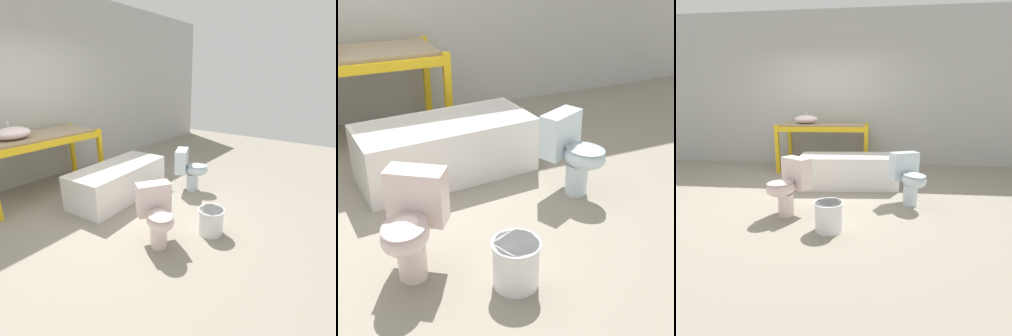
{
  "view_description": "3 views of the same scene",
  "coord_description": "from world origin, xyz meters",
  "views": [
    {
      "loc": [
        -1.94,
        -2.55,
        1.77
      ],
      "look_at": [
        0.61,
        -0.68,
        0.66
      ],
      "focal_mm": 28.0,
      "sensor_mm": 36.0,
      "label": 1
    },
    {
      "loc": [
        -0.47,
        -3.43,
        1.98
      ],
      "look_at": [
        0.75,
        -0.73,
        0.48
      ],
      "focal_mm": 50.0,
      "sensor_mm": 36.0,
      "label": 2
    },
    {
      "loc": [
        0.95,
        -3.87,
        1.27
      ],
      "look_at": [
        0.63,
        -0.7,
        0.52
      ],
      "focal_mm": 28.0,
      "sensor_mm": 36.0,
      "label": 3
    }
  ],
  "objects": [
    {
      "name": "ground_plane",
      "position": [
        0.0,
        0.0,
        0.0
      ],
      "size": [
        12.0,
        12.0,
        0.0
      ],
      "primitive_type": "plane",
      "color": "gray"
    },
    {
      "name": "warehouse_wall_rear",
      "position": [
        0.0,
        1.98,
        1.6
      ],
      "size": [
        10.8,
        0.08,
        3.2
      ],
      "color": "#ADADA8",
      "rests_on": "ground_plane"
    },
    {
      "name": "shelving_rack",
      "position": [
        0.02,
        1.38,
        0.8
      ],
      "size": [
        1.77,
        0.89,
        0.94
      ],
      "color": "yellow",
      "rests_on": "ground_plane"
    },
    {
      "name": "sink_basin",
      "position": [
        -0.33,
        1.32,
        1.02
      ],
      "size": [
        0.48,
        0.35,
        0.26
      ],
      "color": "silver",
      "rests_on": "shelving_rack"
    },
    {
      "name": "bathtub_main",
      "position": [
        0.6,
        0.26,
        0.29
      ],
      "size": [
        1.59,
        0.8,
        0.51
      ],
      "rotation": [
        0.0,
        0.0,
        0.08
      ],
      "color": "white",
      "rests_on": "ground_plane"
    },
    {
      "name": "toilet_near",
      "position": [
        1.47,
        -0.48,
        0.38
      ],
      "size": [
        0.51,
        0.6,
        0.68
      ],
      "rotation": [
        0.0,
        0.0,
        0.44
      ],
      "color": "silver",
      "rests_on": "ground_plane"
    },
    {
      "name": "toilet_far",
      "position": [
        -0.0,
        -0.98,
        0.38
      ],
      "size": [
        0.56,
        0.6,
        0.68
      ],
      "rotation": [
        0.0,
        0.0,
        -0.59
      ],
      "color": "silver",
      "rests_on": "ground_plane"
    },
    {
      "name": "bucket_white",
      "position": [
        0.53,
        -1.36,
        0.16
      ],
      "size": [
        0.31,
        0.31,
        0.31
      ],
      "color": "white",
      "rests_on": "ground_plane"
    }
  ]
}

